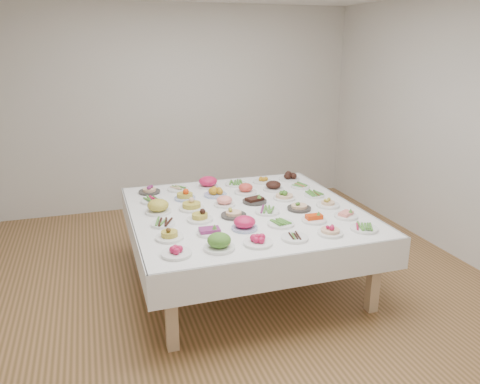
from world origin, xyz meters
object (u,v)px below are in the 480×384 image
object	(u,v)px
dish_0	(176,251)
dish_35	(289,176)
dish_18	(158,205)
display_table	(245,216)

from	to	relation	value
dish_0	dish_35	bearing A→B (deg)	44.75
dish_18	dish_35	xyz separation A→B (m)	(1.62, 0.64, -0.03)
dish_18	display_table	bearing A→B (deg)	-11.51
display_table	dish_18	xyz separation A→B (m)	(-0.80, 0.16, 0.14)
display_table	dish_35	distance (m)	1.15
display_table	dish_35	size ratio (longest dim) A/B	9.14
display_table	dish_0	distance (m)	1.15
dish_18	dish_0	bearing A→B (deg)	-90.62
dish_0	dish_35	xyz separation A→B (m)	(1.63, 1.61, 0.01)
display_table	dish_0	xyz separation A→B (m)	(-0.81, -0.81, 0.10)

